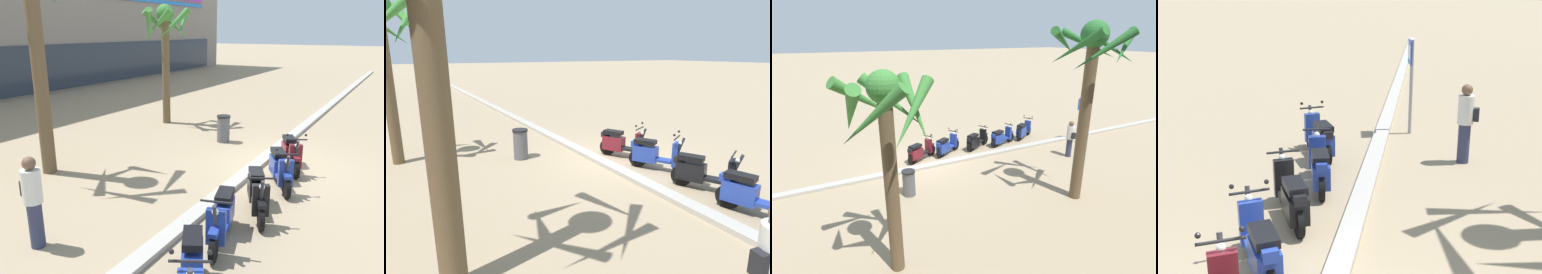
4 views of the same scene
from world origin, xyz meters
TOP-DOWN VIEW (x-y plane):
  - ground_plane at (0.00, 0.00)m, footprint 200.00×200.00m
  - curb_strip at (0.00, 0.44)m, footprint 60.00×0.36m
  - scooter_blue_last_in_row at (-4.33, -0.41)m, footprint 1.73×0.75m
  - scooter_black_mid_rear at (-2.94, -0.57)m, footprint 1.68×0.97m
  - scooter_blue_tail_end at (-1.27, -0.55)m, footprint 1.59×1.00m
  - scooter_maroon_mid_front at (0.11, -0.42)m, footprint 1.63×0.96m
  - litter_bin at (1.56, 2.40)m, footprint 0.48×0.48m

SIDE VIEW (x-z plane):
  - ground_plane at x=0.00m, z-range 0.00..0.00m
  - curb_strip at x=0.00m, z-range 0.00..0.12m
  - scooter_black_mid_rear at x=-2.94m, z-range -0.07..0.97m
  - scooter_blue_last_in_row at x=-4.33m, z-range -0.07..0.97m
  - scooter_maroon_mid_front at x=0.11m, z-range -0.13..1.04m
  - scooter_blue_tail_end at x=-1.27m, z-range -0.13..1.05m
  - litter_bin at x=1.56m, z-range 0.01..0.96m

